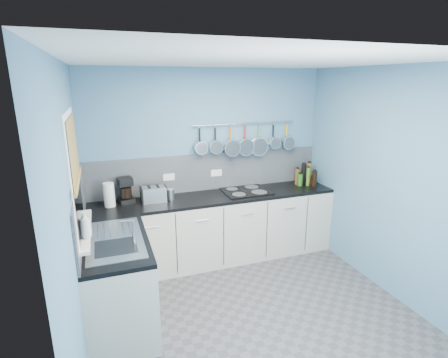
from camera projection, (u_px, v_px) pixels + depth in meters
floor at (252, 312)px, 3.65m from camera, size 3.20×3.00×0.02m
ceiling at (259, 59)px, 2.97m from camera, size 3.20×3.00×0.02m
wall_back at (209, 164)px, 4.68m from camera, size 3.20×0.02×2.50m
wall_front at (368, 282)px, 1.94m from camera, size 3.20×0.02×2.50m
wall_left at (73, 221)px, 2.79m from camera, size 0.02×3.00×2.50m
wall_right at (388, 183)px, 3.83m from camera, size 0.02×3.00×2.50m
backsplash_back at (209, 172)px, 4.69m from camera, size 3.20×0.02×0.50m
backsplash_left at (80, 207)px, 3.37m from camera, size 0.02×1.80×0.50m
cabinet_run_back at (216, 229)px, 4.62m from camera, size 3.20×0.60×0.86m
worktop_back at (216, 197)px, 4.50m from camera, size 3.20×0.60×0.04m
cabinet_run_left at (119, 283)px, 3.38m from camera, size 0.60×1.20×0.86m
worktop_left at (115, 241)px, 3.26m from camera, size 0.60×1.20×0.04m
window_frame at (75, 175)px, 2.99m from camera, size 0.01×1.00×1.10m
window_glass at (76, 175)px, 2.99m from camera, size 0.01×0.90×1.00m
bamboo_blind at (74, 149)px, 2.93m from camera, size 0.01×0.90×0.55m
window_sill at (85, 230)px, 3.14m from camera, size 0.10×0.98×0.03m
sink_unit at (115, 239)px, 3.26m from camera, size 0.50×0.95×0.01m
mixer_tap at (133, 232)px, 3.11m from camera, size 0.12×0.08×0.26m
socket_left at (169, 177)px, 4.50m from camera, size 0.15×0.01×0.09m
socket_right at (216, 173)px, 4.71m from camera, size 0.15×0.01×0.09m
pot_rail at (245, 124)px, 4.64m from camera, size 1.45×0.02×0.02m
soap_bottle_a at (85, 224)px, 2.92m from camera, size 0.12×0.12×0.24m
soap_bottle_b at (86, 223)px, 3.04m from camera, size 0.09×0.09×0.17m
paper_towel at (109, 195)px, 4.08m from camera, size 0.14×0.14×0.29m
coffee_maker at (126, 190)px, 4.21m from camera, size 0.21×0.22×0.31m
toaster at (154, 194)px, 4.25m from camera, size 0.29×0.17×0.19m
canister at (170, 194)px, 4.33m from camera, size 0.10×0.10×0.14m
hob at (245, 191)px, 4.67m from camera, size 0.60×0.53×0.01m
pan_0 at (200, 140)px, 4.48m from camera, size 0.17×0.11×0.36m
pan_1 at (215, 140)px, 4.55m from camera, size 0.19×0.08×0.38m
pan_2 at (230, 140)px, 4.62m from camera, size 0.23×0.12×0.42m
pan_3 at (245, 140)px, 4.69m from camera, size 0.24×0.08×0.43m
pan_4 at (259, 140)px, 4.76m from camera, size 0.26×0.06×0.45m
pan_5 at (273, 135)px, 4.82m from camera, size 0.16×0.11×0.35m
pan_6 at (287, 135)px, 4.89m from camera, size 0.19×0.12×0.38m
condiment_0 at (309, 173)px, 5.02m from camera, size 0.07×0.07×0.30m
condiment_1 at (304, 174)px, 5.01m from camera, size 0.07×0.07×0.28m
condiment_2 at (297, 176)px, 4.97m from camera, size 0.07×0.07×0.23m
condiment_3 at (312, 180)px, 4.97m from camera, size 0.05×0.05×0.12m
condiment_4 at (308, 177)px, 4.91m from camera, size 0.05×0.05×0.26m
condiment_5 at (300, 180)px, 4.91m from camera, size 0.07×0.07×0.17m
condiment_6 at (314, 179)px, 4.87m from camera, size 0.07×0.07×0.22m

